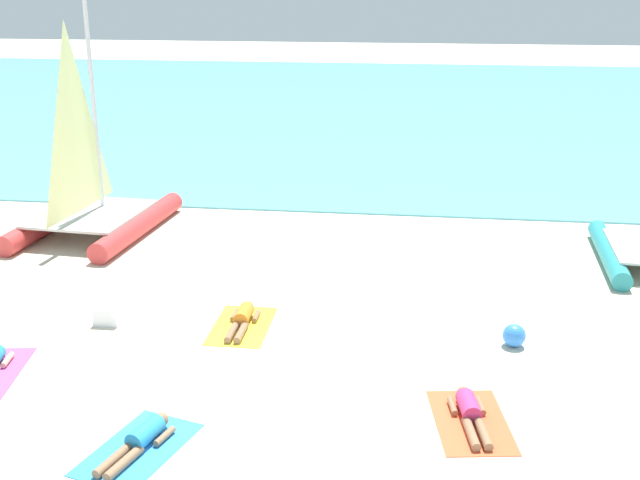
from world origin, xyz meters
TOP-DOWN VIEW (x-y plane):
  - ground_plane at (0.00, 10.00)m, footprint 120.00×120.00m
  - ocean_water at (0.00, 30.87)m, footprint 120.00×40.00m
  - sailboat_red at (-6.49, 8.19)m, footprint 3.40×4.96m
  - towel_center_left at (-1.84, -1.42)m, footprint 1.58×2.13m
  - sunbather_center_left at (-1.83, -1.35)m, footprint 0.80×1.55m
  - towel_center_right at (-1.30, 2.96)m, footprint 1.11×1.91m
  - sunbather_center_right at (-1.30, 3.03)m, footprint 0.54×1.56m
  - towel_rightmost at (2.99, -0.02)m, footprint 1.38×2.05m
  - sunbather_rightmost at (2.98, 0.04)m, footprint 0.65×1.57m
  - beach_ball at (3.91, 2.76)m, footprint 0.43×0.43m
  - cooler_box at (-3.94, 2.73)m, footprint 0.50×0.36m

SIDE VIEW (x-z plane):
  - ground_plane at x=0.00m, z-range 0.00..0.00m
  - towel_center_left at x=-1.84m, z-range 0.00..0.01m
  - towel_center_right at x=-1.30m, z-range 0.00..0.01m
  - towel_rightmost at x=2.99m, z-range 0.00..0.01m
  - ocean_water at x=0.00m, z-range 0.00..0.05m
  - sunbather_center_left at x=-1.83m, z-range -0.02..0.28m
  - sunbather_center_right at x=-1.30m, z-range -0.02..0.28m
  - sunbather_rightmost at x=2.98m, z-range -0.02..0.28m
  - cooler_box at x=-3.94m, z-range 0.00..0.36m
  - beach_ball at x=3.91m, z-range 0.00..0.43m
  - sailboat_red at x=-6.49m, z-range -2.16..4.00m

